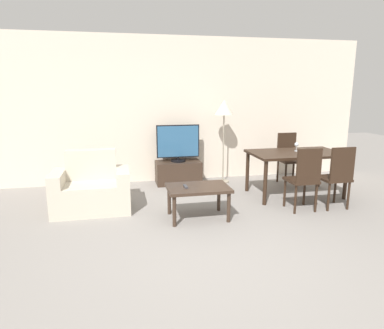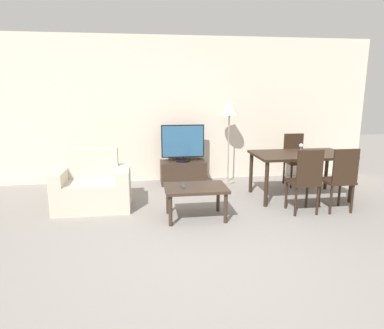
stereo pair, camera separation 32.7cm
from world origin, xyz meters
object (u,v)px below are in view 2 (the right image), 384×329
at_px(dining_chair_far, 295,157).
at_px(wine_glass_left, 301,146).
at_px(dining_chair_near, 306,178).
at_px(dining_chair_near_right, 340,177).
at_px(floor_lamp, 229,111).
at_px(tv_stand, 183,172).
at_px(coffee_table, 196,191).
at_px(dining_table, 300,158).
at_px(remote_primary, 183,186).
at_px(armchair, 93,188).
at_px(tv, 183,143).

height_order(dining_chair_far, wine_glass_left, dining_chair_far).
distance_m(dining_chair_near, dining_chair_near_right, 0.52).
bearing_deg(dining_chair_near, floor_lamp, 110.62).
xyz_separation_m(tv_stand, coffee_table, (-0.04, -1.82, 0.18)).
xyz_separation_m(tv_stand, floor_lamp, (0.85, -0.10, 1.14)).
distance_m(dining_table, dining_chair_far, 0.80).
relative_size(dining_chair_far, dining_chair_near_right, 1.00).
relative_size(tv_stand, remote_primary, 5.57).
height_order(armchair, floor_lamp, floor_lamp).
height_order(dining_chair_near, remote_primary, dining_chair_near).
bearing_deg(wine_glass_left, tv, 150.25).
relative_size(remote_primary, wine_glass_left, 1.03).
bearing_deg(dining_chair_near_right, floor_lamp, 123.91).
distance_m(tv, remote_primary, 1.86).
bearing_deg(dining_chair_far, tv_stand, 169.42).
bearing_deg(floor_lamp, tv, 173.52).
distance_m(dining_table, floor_lamp, 1.55).
xyz_separation_m(dining_table, dining_chair_near, (-0.26, -0.75, -0.13)).
bearing_deg(floor_lamp, wine_glass_left, -44.13).
height_order(armchair, coffee_table, armchair).
xyz_separation_m(dining_chair_far, floor_lamp, (-1.19, 0.28, 0.83)).
xyz_separation_m(armchair, dining_table, (3.26, 0.07, 0.34)).
bearing_deg(wine_glass_left, floor_lamp, 135.87).
distance_m(dining_chair_near, remote_primary, 1.72).
bearing_deg(coffee_table, dining_chair_far, 34.83).
bearing_deg(tv, tv_stand, 90.00).
distance_m(tv, dining_chair_near_right, 2.78).
height_order(tv, dining_table, tv).
relative_size(coffee_table, floor_lamp, 0.54).
bearing_deg(dining_chair_near_right, dining_chair_near, 180.00).
bearing_deg(armchair, dining_table, 1.18).
relative_size(dining_chair_near_right, wine_glass_left, 6.43).
distance_m(tv, dining_chair_far, 2.09).
distance_m(dining_chair_near_right, wine_glass_left, 0.91).
xyz_separation_m(dining_chair_far, dining_chair_near_right, (0.00, -1.49, 0.00)).
xyz_separation_m(coffee_table, dining_chair_near, (1.55, -0.05, 0.13)).
distance_m(dining_table, dining_chair_near, 0.80).
height_order(coffee_table, dining_table, dining_table).
bearing_deg(floor_lamp, tv_stand, 173.36).
bearing_deg(dining_chair_far, remote_primary, -147.35).
xyz_separation_m(dining_chair_near_right, wine_glass_left, (-0.22, 0.83, 0.31)).
distance_m(tv_stand, wine_glass_left, 2.19).
xyz_separation_m(coffee_table, remote_primary, (-0.17, 0.00, 0.07)).
bearing_deg(dining_chair_near, dining_chair_far, 70.60).
xyz_separation_m(dining_table, wine_glass_left, (0.04, 0.08, 0.18)).
bearing_deg(dining_chair_near, dining_chair_near_right, 0.00).
bearing_deg(remote_primary, armchair, 153.71).
distance_m(tv_stand, tv, 0.55).
bearing_deg(tv, dining_chair_near, -51.00).
distance_m(armchair, tv_stand, 1.90).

